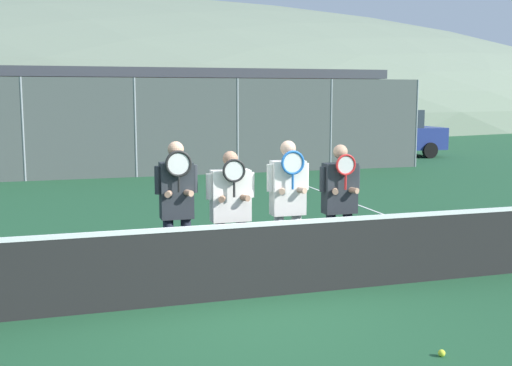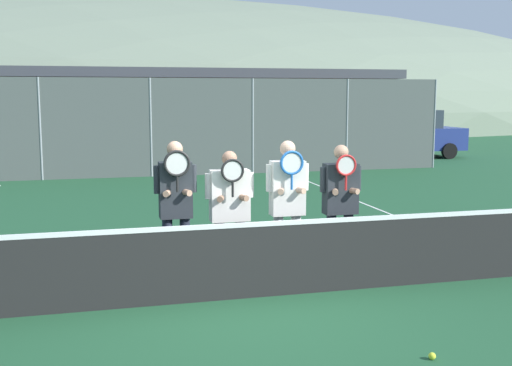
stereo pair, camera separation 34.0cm
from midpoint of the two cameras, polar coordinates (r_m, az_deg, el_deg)
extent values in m
plane|color=#1E4C2D|center=(7.83, -1.87, -10.21)|extent=(120.00, 120.00, 0.00)
ellipsoid|color=slate|center=(59.97, -15.13, 5.32)|extent=(107.20, 59.56, 20.84)
cube|color=tan|center=(26.60, -10.69, 5.82)|extent=(18.86, 5.00, 3.04)
cube|color=#3D4247|center=(26.59, -10.79, 9.48)|extent=(19.36, 5.50, 0.36)
cylinder|color=gray|center=(19.10, -20.49, 4.48)|extent=(0.06, 0.06, 2.91)
cylinder|color=gray|center=(19.16, -11.17, 4.84)|extent=(0.06, 0.06, 2.91)
cylinder|color=gray|center=(19.71, -2.14, 5.06)|extent=(0.06, 0.06, 2.91)
cylinder|color=gray|center=(20.72, 6.21, 5.16)|extent=(0.06, 0.06, 2.91)
cylinder|color=gray|center=(22.12, 13.65, 5.16)|extent=(0.06, 0.06, 2.91)
cube|color=#4C5451|center=(19.16, -11.17, 4.84)|extent=(18.61, 0.02, 2.91)
cube|color=black|center=(7.70, -1.89, -7.11)|extent=(10.93, 0.02, 0.88)
cube|color=white|center=(7.59, -1.90, -3.75)|extent=(10.93, 0.03, 0.06)
cube|color=white|center=(12.10, 13.58, -3.90)|extent=(0.05, 16.00, 0.01)
cylinder|color=#232838|center=(8.19, -8.95, -6.23)|extent=(0.13, 0.13, 0.89)
cylinder|color=#232838|center=(8.23, -7.41, -6.14)|extent=(0.13, 0.13, 0.89)
cube|color=#282D33|center=(8.05, -8.29, -0.67)|extent=(0.40, 0.22, 0.71)
sphere|color=tan|center=(7.99, -8.36, 2.97)|extent=(0.20, 0.20, 0.20)
cylinder|color=#282D33|center=(8.00, -9.92, 0.25)|extent=(0.08, 0.08, 0.35)
cylinder|color=#282D33|center=(8.07, -6.71, 0.38)|extent=(0.08, 0.08, 0.35)
cylinder|color=tan|center=(7.95, -8.91, -0.90)|extent=(0.16, 0.27, 0.08)
cylinder|color=tan|center=(7.98, -7.47, -0.84)|extent=(0.16, 0.27, 0.08)
cylinder|color=black|center=(7.86, -8.11, -0.10)|extent=(0.03, 0.03, 0.20)
torus|color=black|center=(7.83, -8.14, 1.69)|extent=(0.33, 0.04, 0.33)
cylinder|color=silver|center=(7.83, -8.14, 1.69)|extent=(0.27, 0.00, 0.27)
cylinder|color=#232838|center=(8.27, -4.36, -6.25)|extent=(0.13, 0.13, 0.83)
cylinder|color=#232838|center=(8.33, -2.51, -6.12)|extent=(0.13, 0.13, 0.83)
cube|color=white|center=(8.15, -3.47, -1.13)|extent=(0.50, 0.22, 0.66)
sphere|color=#997056|center=(8.09, -3.50, 2.17)|extent=(0.19, 0.19, 0.19)
cylinder|color=white|center=(8.08, -5.38, -0.32)|extent=(0.08, 0.08, 0.32)
cylinder|color=white|center=(8.20, -1.62, -0.16)|extent=(0.08, 0.08, 0.32)
cylinder|color=#997056|center=(8.04, -4.19, -1.35)|extent=(0.16, 0.27, 0.08)
cylinder|color=#997056|center=(8.10, -2.47, -1.27)|extent=(0.16, 0.27, 0.08)
cylinder|color=black|center=(7.96, -3.18, -0.56)|extent=(0.03, 0.03, 0.20)
torus|color=black|center=(7.93, -3.19, 1.10)|extent=(0.30, 0.03, 0.30)
cylinder|color=silver|center=(7.93, -3.19, 1.10)|extent=(0.24, 0.00, 0.24)
cylinder|color=white|center=(8.37, 0.87, -5.85)|extent=(0.13, 0.13, 0.89)
cylinder|color=white|center=(8.44, 2.42, -5.73)|extent=(0.13, 0.13, 0.89)
cube|color=white|center=(8.25, 1.67, -0.43)|extent=(0.44, 0.22, 0.70)
sphere|color=tan|center=(8.20, 1.69, 3.10)|extent=(0.20, 0.20, 0.20)
cylinder|color=white|center=(8.16, 0.06, 0.46)|extent=(0.08, 0.08, 0.35)
cylinder|color=white|center=(8.32, 3.26, 0.58)|extent=(0.08, 0.08, 0.35)
cylinder|color=tan|center=(8.14, 1.15, -0.65)|extent=(0.16, 0.27, 0.08)
cylinder|color=tan|center=(8.21, 2.59, -0.59)|extent=(0.16, 0.27, 0.08)
cylinder|color=#1E5BAD|center=(8.07, 2.08, 0.13)|extent=(0.03, 0.03, 0.20)
torus|color=#1E5BAD|center=(8.04, 2.09, 1.82)|extent=(0.31, 0.03, 0.31)
cylinder|color=silver|center=(8.04, 2.09, 1.82)|extent=(0.26, 0.00, 0.26)
cylinder|color=#232838|center=(8.70, 5.51, -5.48)|extent=(0.13, 0.13, 0.85)
cylinder|color=#232838|center=(8.79, 6.99, -5.35)|extent=(0.13, 0.13, 0.85)
cube|color=#282D33|center=(8.60, 6.33, -0.47)|extent=(0.44, 0.22, 0.67)
sphere|color=tan|center=(8.54, 6.38, 2.77)|extent=(0.19, 0.19, 0.19)
cylinder|color=#282D33|center=(8.49, 4.81, 0.34)|extent=(0.08, 0.08, 0.33)
cylinder|color=#282D33|center=(8.68, 7.84, 0.46)|extent=(0.08, 0.08, 0.33)
cylinder|color=tan|center=(8.48, 5.88, -0.67)|extent=(0.16, 0.27, 0.08)
cylinder|color=tan|center=(8.57, 7.25, -0.61)|extent=(0.16, 0.27, 0.08)
cylinder|color=red|center=(8.42, 6.82, 0.08)|extent=(0.03, 0.03, 0.20)
torus|color=red|center=(8.40, 6.85, 1.61)|extent=(0.28, 0.03, 0.28)
cylinder|color=silver|center=(8.40, 6.85, 1.61)|extent=(0.23, 0.00, 0.23)
cylinder|color=black|center=(21.47, -21.94, 1.64)|extent=(0.60, 0.16, 0.60)
cylinder|color=black|center=(23.29, -21.56, 2.11)|extent=(0.60, 0.16, 0.60)
cube|color=navy|center=(22.70, -12.61, 3.36)|extent=(4.49, 1.75, 0.81)
cube|color=#2D3842|center=(22.65, -12.67, 5.23)|extent=(2.47, 1.61, 0.67)
cylinder|color=black|center=(22.01, -8.61, 2.27)|extent=(0.60, 0.16, 0.60)
cylinder|color=black|center=(23.77, -9.24, 2.67)|extent=(0.60, 0.16, 0.60)
cylinder|color=black|center=(21.78, -16.23, 1.98)|extent=(0.60, 0.16, 0.60)
cylinder|color=black|center=(23.56, -16.29, 2.41)|extent=(0.60, 0.16, 0.60)
cube|color=maroon|center=(23.44, -0.27, 3.67)|extent=(4.46, 1.75, 0.79)
cube|color=#2D3842|center=(23.40, -0.27, 5.42)|extent=(2.45, 1.61, 0.65)
cylinder|color=black|center=(23.09, 3.82, 2.60)|extent=(0.60, 0.16, 0.60)
cylinder|color=black|center=(24.77, 2.36, 2.97)|extent=(0.60, 0.16, 0.60)
cylinder|color=black|center=(22.24, -3.19, 2.40)|extent=(0.60, 0.16, 0.60)
cylinder|color=black|center=(23.97, -4.21, 2.79)|extent=(0.60, 0.16, 0.60)
cube|color=navy|center=(25.29, 10.92, 3.89)|extent=(4.65, 1.71, 0.84)
cube|color=#2D3842|center=(25.25, 10.96, 5.63)|extent=(2.56, 1.57, 0.69)
cylinder|color=black|center=(25.31, 14.84, 2.82)|extent=(0.60, 0.16, 0.60)
cylinder|color=black|center=(26.81, 12.89, 3.16)|extent=(0.60, 0.16, 0.60)
cylinder|color=black|center=(23.86, 8.66, 2.70)|extent=(0.60, 0.16, 0.60)
cylinder|color=black|center=(25.44, 6.96, 3.05)|extent=(0.60, 0.16, 0.60)
sphere|color=#CCDB33|center=(6.39, 14.68, -14.43)|extent=(0.07, 0.07, 0.07)
camera|label=1|loc=(0.17, -91.16, -0.16)|focal=45.00mm
camera|label=2|loc=(0.17, 88.84, 0.16)|focal=45.00mm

